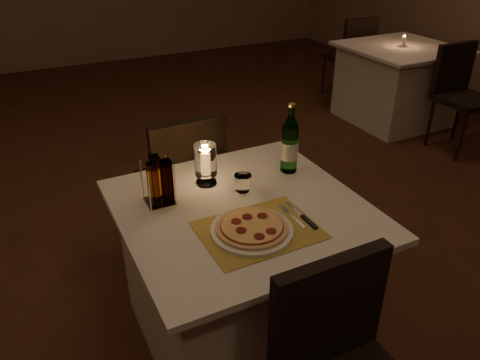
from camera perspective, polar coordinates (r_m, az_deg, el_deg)
name	(u,v)px	position (r m, az deg, el deg)	size (l,w,h in m)	color
floor	(210,284)	(2.71, -3.67, -12.54)	(8.00, 10.00, 0.02)	#492517
main_table	(242,275)	(2.18, 0.24, -11.45)	(1.00, 1.00, 0.74)	silver
chair_far	(184,174)	(2.63, -6.81, 0.67)	(0.42, 0.42, 0.90)	black
placemat	(259,230)	(1.82, 2.27, -6.13)	(0.45, 0.34, 0.00)	#B1973D
plate	(252,230)	(1.80, 1.44, -6.15)	(0.32, 0.32, 0.01)	white
pizza	(252,227)	(1.80, 1.45, -5.73)	(0.28, 0.28, 0.02)	#D8B77F
fork	(290,214)	(1.91, 6.14, -4.20)	(0.02, 0.18, 0.00)	silver
knife	(306,219)	(1.89, 8.03, -4.75)	(0.02, 0.22, 0.01)	black
tumbler	(243,183)	(2.06, 0.35, -0.37)	(0.08, 0.08, 0.08)	white
water_bottle	(290,145)	(2.20, 6.08, 4.29)	(0.08, 0.08, 0.34)	#63B360
hurricane_candle	(206,161)	(2.09, -4.23, 2.30)	(0.10, 0.10, 0.19)	white
cruet_caddy	(159,183)	(1.97, -9.85, -0.36)	(0.12, 0.12, 0.21)	white
neighbor_table_right	(397,84)	(4.96, 18.55, 11.05)	(1.00, 1.00, 0.74)	silver
neighbor_chair_ra	(460,87)	(4.47, 25.20, 10.24)	(0.42, 0.42, 0.90)	black
neighbor_chair_rb	(353,50)	(5.43, 13.58, 15.13)	(0.42, 0.42, 0.90)	black
neighbor_candle_right	(404,41)	(4.86, 19.34, 15.68)	(0.03, 0.03, 0.11)	white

